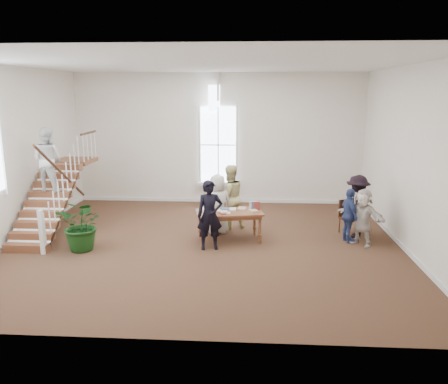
# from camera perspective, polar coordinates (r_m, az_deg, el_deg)

# --- Properties ---
(ground) EXTENTS (10.00, 10.00, 0.00)m
(ground) POSITION_cam_1_polar(r_m,az_deg,el_deg) (11.38, -2.40, -6.81)
(ground) COLOR #402619
(ground) RESTS_ON ground
(room_shell) EXTENTS (10.49, 10.00, 10.00)m
(room_shell) POSITION_cam_1_polar(r_m,az_deg,el_deg) (15.48, -0.76, 0.08)
(room_shell) COLOR silver
(room_shell) RESTS_ON ground
(staircase) EXTENTS (1.10, 4.10, 2.92)m
(staircase) POSITION_cam_1_polar(r_m,az_deg,el_deg) (12.84, -21.78, 2.04)
(staircase) COLOR brown
(staircase) RESTS_ON ground
(library_table) EXTENTS (1.84, 1.17, 0.86)m
(library_table) POSITION_cam_1_polar(r_m,az_deg,el_deg) (11.43, 0.62, -2.97)
(library_table) COLOR brown
(library_table) RESTS_ON ground
(police_officer) EXTENTS (0.71, 0.54, 1.75)m
(police_officer) POSITION_cam_1_polar(r_m,az_deg,el_deg) (10.78, -1.87, -3.05)
(police_officer) COLOR black
(police_officer) RESTS_ON ground
(elderly_woman) EXTENTS (0.96, 0.82, 1.66)m
(elderly_woman) POSITION_cam_1_polar(r_m,az_deg,el_deg) (11.99, -0.84, -1.62)
(elderly_woman) COLOR beige
(elderly_woman) RESTS_ON ground
(person_yellow) EXTENTS (1.12, 1.05, 1.85)m
(person_yellow) POSITION_cam_1_polar(r_m,az_deg,el_deg) (12.43, 0.71, -0.65)
(person_yellow) COLOR #D0C582
(person_yellow) RESTS_ON ground
(woman_cluster_a) EXTENTS (0.53, 0.90, 1.43)m
(woman_cluster_a) POSITION_cam_1_polar(r_m,az_deg,el_deg) (11.79, 16.03, -2.97)
(woman_cluster_a) COLOR navy
(woman_cluster_a) RESTS_ON ground
(woman_cluster_b) EXTENTS (1.02, 1.26, 1.70)m
(woman_cluster_b) POSITION_cam_1_polar(r_m,az_deg,el_deg) (12.24, 16.97, -1.79)
(woman_cluster_b) COLOR black
(woman_cluster_b) RESTS_ON ground
(woman_cluster_c) EXTENTS (1.26, 1.29, 1.47)m
(woman_cluster_c) POSITION_cam_1_polar(r_m,az_deg,el_deg) (11.66, 17.66, -3.13)
(woman_cluster_c) COLOR beige
(woman_cluster_c) RESTS_ON ground
(floor_plant) EXTENTS (1.37, 1.24, 1.31)m
(floor_plant) POSITION_cam_1_polar(r_m,az_deg,el_deg) (11.31, -17.97, -4.08)
(floor_plant) COLOR #123912
(floor_plant) RESTS_ON ground
(side_chair) EXTENTS (0.53, 0.53, 0.94)m
(side_chair) POSITION_cam_1_polar(r_m,az_deg,el_deg) (12.57, 15.76, -2.88)
(side_chair) COLOR #341B0E
(side_chair) RESTS_ON ground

